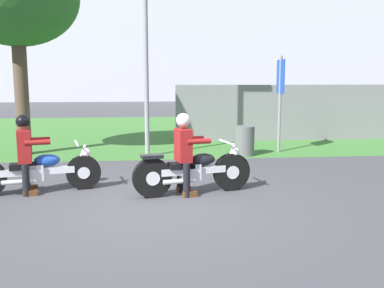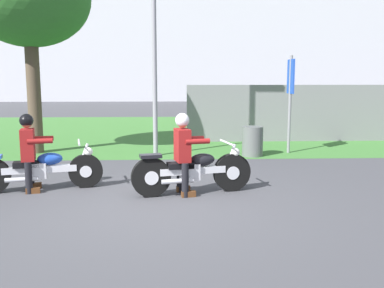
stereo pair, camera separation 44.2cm
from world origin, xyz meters
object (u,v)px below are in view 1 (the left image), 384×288
(rider_follow, at_px, (26,148))
(trash_can, at_px, (244,141))
(streetlight_pole, at_px, (151,27))
(rider_lead, at_px, (184,147))
(motorcycle_lead, at_px, (194,171))
(motorcycle_follow, at_px, (37,171))
(sign_banner, at_px, (280,89))

(rider_follow, distance_m, trash_can, 5.69)
(streetlight_pole, bearing_deg, rider_lead, -82.27)
(motorcycle_lead, bearing_deg, rider_lead, 179.21)
(rider_lead, relative_size, rider_follow, 1.02)
(motorcycle_follow, distance_m, trash_can, 5.52)
(rider_lead, bearing_deg, sign_banner, 41.28)
(streetlight_pole, xyz_separation_m, sign_banner, (3.46, 0.28, -1.53))
(rider_lead, xyz_separation_m, streetlight_pole, (-0.52, 3.82, 2.43))
(motorcycle_lead, height_order, rider_lead, rider_lead)
(rider_follow, relative_size, sign_banner, 0.53)
(streetlight_pole, distance_m, trash_can, 3.74)
(motorcycle_follow, distance_m, streetlight_pole, 4.93)
(rider_lead, distance_m, motorcycle_follow, 2.63)
(motorcycle_lead, height_order, trash_can, motorcycle_lead)
(rider_lead, distance_m, streetlight_pole, 4.56)
(rider_lead, distance_m, trash_can, 4.14)
(rider_lead, height_order, streetlight_pole, streetlight_pole)
(motorcycle_lead, xyz_separation_m, rider_follow, (-2.89, 0.31, 0.40))
(motorcycle_lead, distance_m, streetlight_pole, 4.79)
(rider_follow, height_order, sign_banner, sign_banner)
(streetlight_pole, bearing_deg, motorcycle_follow, -120.69)
(motorcycle_lead, relative_size, sign_banner, 0.81)
(trash_can, relative_size, sign_banner, 0.30)
(motorcycle_follow, bearing_deg, trash_can, 23.44)
(rider_follow, bearing_deg, rider_lead, -20.34)
(streetlight_pole, bearing_deg, rider_follow, -122.41)
(motorcycle_follow, xyz_separation_m, streetlight_pole, (2.04, 3.44, 2.87))
(rider_lead, bearing_deg, motorcycle_lead, -0.79)
(motorcycle_follow, relative_size, rider_follow, 1.57)
(motorcycle_follow, height_order, trash_can, motorcycle_follow)
(streetlight_pole, distance_m, sign_banner, 3.79)
(sign_banner, bearing_deg, rider_lead, -125.59)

